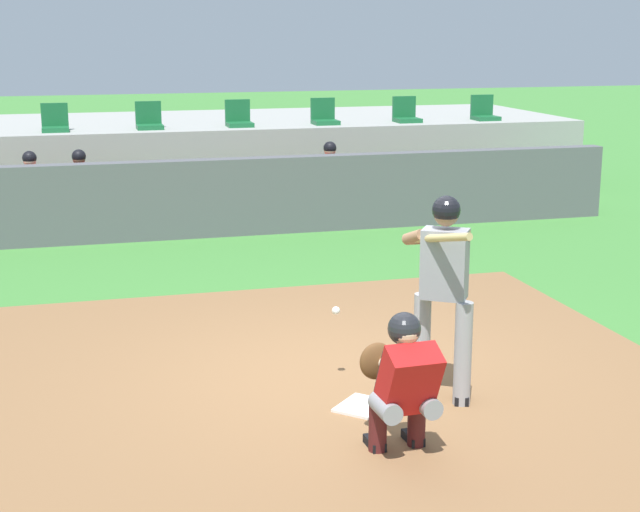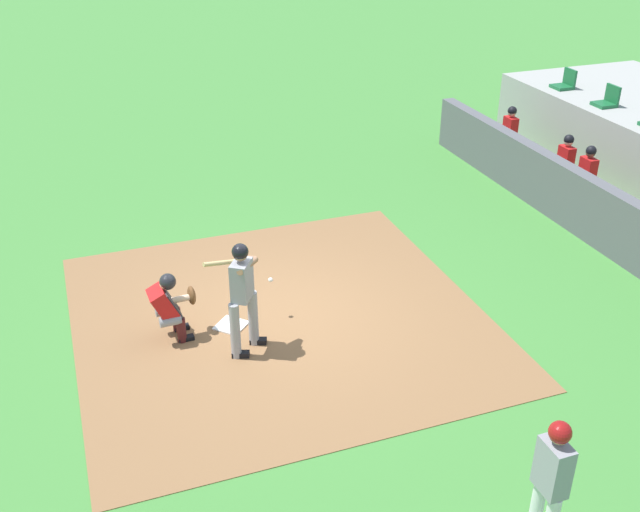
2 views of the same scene
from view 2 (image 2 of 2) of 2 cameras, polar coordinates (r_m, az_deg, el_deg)
The scene contains 12 objects.
ground_plane at distance 12.05m, azimuth -3.14°, elevation -4.73°, with size 80.00×80.00×0.00m, color #428438.
dirt_infield at distance 12.04m, azimuth -3.14°, elevation -4.71°, with size 6.40×6.40×0.01m, color olive.
home_plate at distance 11.87m, azimuth -6.85°, elevation -5.32°, with size 0.44×0.44×0.02m, color white.
batter_at_plate at distance 10.77m, azimuth -5.97°, elevation -2.70°, with size 0.54×0.91×1.80m.
catcher_crouched at distance 11.45m, azimuth -11.41°, elevation -3.62°, with size 0.49×1.97×1.13m.
on_deck_batter at distance 8.11m, azimuth 17.33°, elevation -16.31°, with size 0.58×0.23×1.79m.
dugout_wall at distance 14.71m, azimuth 21.78°, elevation 2.26°, with size 13.00×0.30×1.20m, color #59595E.
dugout_player_0 at distance 18.87m, azimuth 14.07°, elevation 9.25°, with size 0.49×0.70×1.30m.
dugout_player_1 at distance 17.19m, azimuth 18.01°, elevation 6.85°, with size 0.49×0.70×1.30m.
dugout_player_2 at distance 16.65m, azimuth 19.51°, elevation 5.92°, with size 0.49×0.70×1.30m.
stadium_seat_0 at distance 20.27m, azimuth 18.34°, elevation 12.52°, with size 0.46×0.46×0.48m.
stadium_seat_1 at distance 19.07m, azimuth 21.24°, elevation 11.11°, with size 0.46×0.46×0.48m.
Camera 2 is at (9.71, -2.81, 6.54)m, focal length 41.59 mm.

